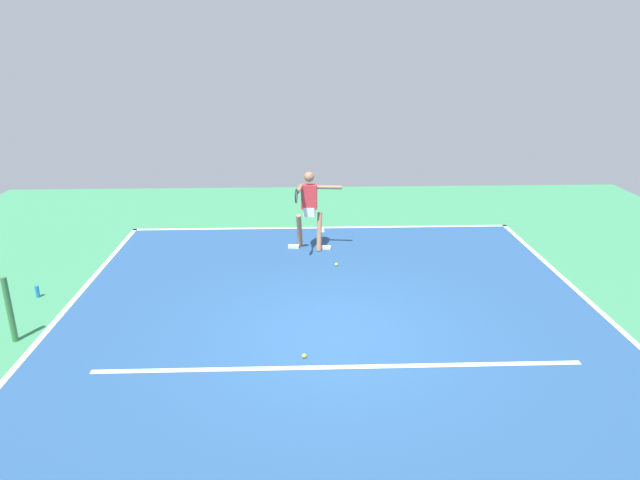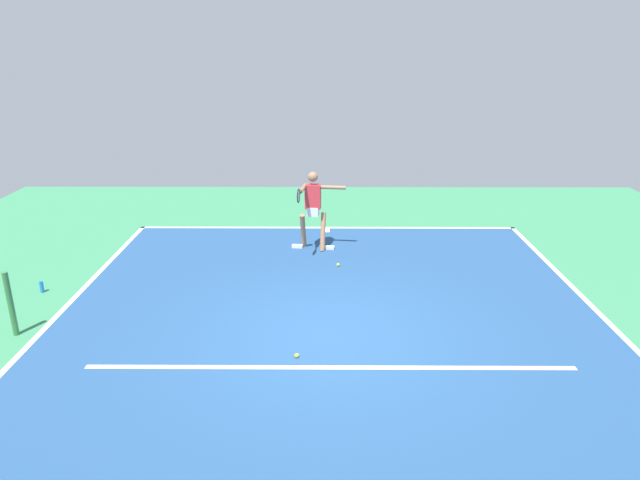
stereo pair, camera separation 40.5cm
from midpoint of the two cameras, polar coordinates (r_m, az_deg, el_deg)
The scene contains 12 objects.
ground_plane at distance 9.06m, azimuth 2.29°, elevation -9.60°, with size 19.25×19.25×0.00m, color #388456.
court_surface at distance 9.06m, azimuth 2.29°, elevation -9.59°, with size 9.33×11.02×0.00m, color navy.
court_line_baseline_near at distance 14.09m, azimuth 1.57°, elevation 1.25°, with size 9.33×0.10×0.01m, color white.
court_line_sideline_left at distance 10.31m, azimuth 29.18°, elevation -8.46°, with size 0.10×11.02×0.01m, color white.
court_line_sideline_right at distance 10.02m, azimuth -25.44°, elevation -8.60°, with size 0.10×11.02×0.01m, color white.
court_line_service at distance 8.26m, azimuth 2.50°, elevation -12.71°, with size 7.00×0.10×0.01m, color white.
court_line_centre_mark at distance 13.90m, azimuth 1.59°, elevation 0.99°, with size 0.10×0.30×0.01m, color white.
net_post at distance 9.96m, azimuth -27.70°, elevation -5.75°, with size 0.09×0.09×1.07m, color #38753D.
tennis_player at distance 12.33m, azimuth 0.23°, elevation 3.48°, with size 1.19×1.24×1.77m.
tennis_ball_far_corner at distance 11.69m, azimuth 2.83°, elevation -2.52°, with size 0.07×0.07×0.07m, color yellow.
tennis_ball_by_baseline at distance 8.47m, azimuth -0.96°, elevation -11.57°, with size 0.07×0.07×0.07m, color yellow.
water_bottle at distance 11.57m, azimuth -25.34°, elevation -4.29°, with size 0.07×0.07×0.22m, color blue.
Camera 2 is at (0.11, 7.92, 4.39)m, focal length 31.76 mm.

